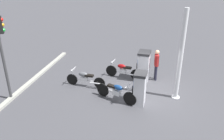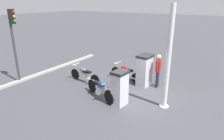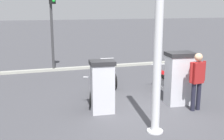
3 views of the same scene
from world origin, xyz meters
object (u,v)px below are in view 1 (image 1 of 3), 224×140
(attendant_person, at_px, (156,63))
(roadside_traffic_light, at_px, (2,45))
(motorcycle_extra, at_px, (85,78))
(motorcycle_near_pump, at_px, (123,70))
(canopy_support_pole, at_px, (181,58))
(motorcycle_far_pump, at_px, (116,92))
(fuel_pump_far, at_px, (140,88))
(fuel_pump_near, at_px, (144,66))

(attendant_person, relative_size, roadside_traffic_light, 0.45)
(motorcycle_extra, bearing_deg, roadside_traffic_light, 32.30)
(motorcycle_near_pump, relative_size, motorcycle_extra, 0.99)
(attendant_person, xyz_separation_m, canopy_support_pole, (-1.00, 1.81, 1.03))
(motorcycle_far_pump, distance_m, roadside_traffic_light, 5.37)
(motorcycle_far_pump, height_order, attendant_person, attendant_person)
(motorcycle_far_pump, bearing_deg, motorcycle_near_pump, -88.45)
(fuel_pump_far, relative_size, canopy_support_pole, 0.37)
(fuel_pump_near, relative_size, attendant_person, 0.96)
(fuel_pump_far, xyz_separation_m, motorcycle_far_pump, (1.06, -0.07, -0.32))
(motorcycle_near_pump, xyz_separation_m, motorcycle_far_pump, (-0.07, 2.47, 0.01))
(motorcycle_extra, relative_size, roadside_traffic_light, 0.55)
(motorcycle_far_pump, relative_size, attendant_person, 1.16)
(fuel_pump_near, relative_size, motorcycle_far_pump, 0.83)
(fuel_pump_far, relative_size, motorcycle_near_pump, 0.73)
(roadside_traffic_light, bearing_deg, attendant_person, -152.38)
(roadside_traffic_light, height_order, canopy_support_pole, canopy_support_pole)
(fuel_pump_far, relative_size, roadside_traffic_light, 0.40)
(fuel_pump_far, distance_m, motorcycle_far_pump, 1.11)
(fuel_pump_near, distance_m, fuel_pump_far, 2.50)
(motorcycle_far_pump, distance_m, canopy_support_pole, 3.25)
(canopy_support_pole, bearing_deg, motorcycle_far_pump, 16.61)
(attendant_person, xyz_separation_m, roadside_traffic_light, (6.58, 3.44, 1.64))
(fuel_pump_far, height_order, attendant_person, attendant_person)
(fuel_pump_far, bearing_deg, motorcycle_far_pump, -3.56)
(motorcycle_near_pump, bearing_deg, motorcycle_far_pump, 91.55)
(fuel_pump_far, height_order, motorcycle_near_pump, fuel_pump_far)
(canopy_support_pole, bearing_deg, motorcycle_extra, -3.14)
(fuel_pump_near, bearing_deg, motorcycle_extra, 25.00)
(motorcycle_near_pump, bearing_deg, attendant_person, -175.00)
(fuel_pump_far, xyz_separation_m, motorcycle_near_pump, (1.13, -2.54, -0.33))
(motorcycle_far_pump, distance_m, attendant_person, 3.19)
(motorcycle_far_pump, relative_size, roadside_traffic_light, 0.52)
(motorcycle_extra, bearing_deg, motorcycle_near_pump, -142.11)
(fuel_pump_near, height_order, motorcycle_far_pump, fuel_pump_near)
(fuel_pump_far, xyz_separation_m, roadside_traffic_light, (5.91, 0.75, 1.85))
(motorcycle_extra, relative_size, attendant_person, 1.23)
(motorcycle_extra, height_order, attendant_person, attendant_person)
(motorcycle_far_pump, relative_size, motorcycle_extra, 0.94)
(fuel_pump_near, xyz_separation_m, fuel_pump_far, (0.00, 2.50, -0.06))
(attendant_person, bearing_deg, motorcycle_extra, 23.42)
(fuel_pump_near, height_order, canopy_support_pole, canopy_support_pole)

